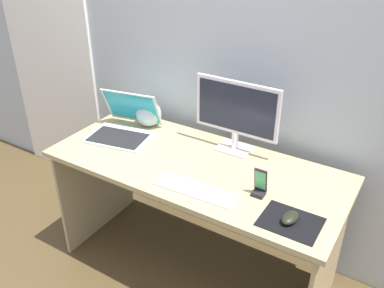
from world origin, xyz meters
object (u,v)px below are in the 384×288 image
(laptop, at_px, (123,127))
(keyboard_external, at_px, (195,190))
(monitor, at_px, (236,113))
(mouse, at_px, (290,218))
(phone_in_dock, at_px, (260,186))
(fishbowl, at_px, (149,114))

(laptop, relative_size, keyboard_external, 1.03)
(monitor, height_order, mouse, monitor)
(keyboard_external, height_order, phone_in_dock, phone_in_dock)
(mouse, relative_size, phone_in_dock, 0.72)
(phone_in_dock, bearing_deg, fishbowl, 160.23)
(monitor, height_order, fishbowl, monitor)
(monitor, xyz_separation_m, phone_in_dock, (0.28, -0.31, -0.17))
(keyboard_external, bearing_deg, monitor, 90.35)
(monitor, relative_size, laptop, 1.14)
(monitor, distance_m, fishbowl, 0.59)
(laptop, height_order, phone_in_dock, laptop)
(laptop, xyz_separation_m, phone_in_dock, (0.91, -0.13, -0.00))
(keyboard_external, bearing_deg, fishbowl, 141.75)
(fishbowl, relative_size, mouse, 1.54)
(monitor, bearing_deg, mouse, -41.78)
(monitor, height_order, keyboard_external, monitor)
(mouse, bearing_deg, phone_in_dock, 158.74)
(keyboard_external, distance_m, phone_in_dock, 0.30)
(mouse, bearing_deg, laptop, 176.76)
(fishbowl, distance_m, mouse, 1.13)
(laptop, bearing_deg, fishbowl, 75.48)
(monitor, bearing_deg, laptop, -163.70)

